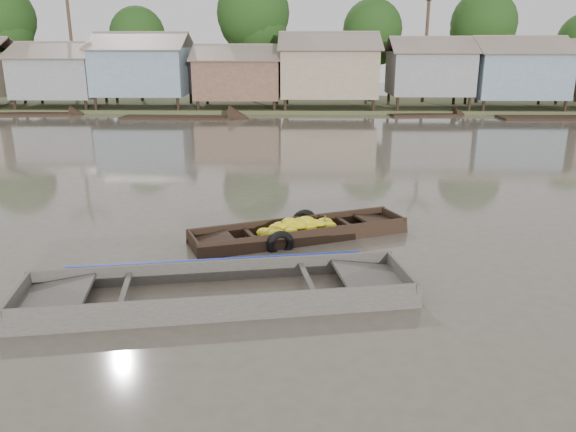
{
  "coord_description": "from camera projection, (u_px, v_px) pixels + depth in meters",
  "views": [
    {
      "loc": [
        0.69,
        -10.96,
        4.49
      ],
      "look_at": [
        0.39,
        1.11,
        0.8
      ],
      "focal_mm": 35.0,
      "sensor_mm": 36.0,
      "label": 1
    }
  ],
  "objects": [
    {
      "name": "viewer_boat",
      "position": [
        220.0,
        296.0,
        10.35
      ],
      "size": [
        7.35,
        3.08,
        0.57
      ],
      "rotation": [
        0.0,
        0.0,
        0.17
      ],
      "color": "#3B3732",
      "rests_on": "ground"
    },
    {
      "name": "banana_boat",
      "position": [
        297.0,
        233.0,
        13.56
      ],
      "size": [
        5.4,
        3.25,
        0.75
      ],
      "rotation": [
        0.0,
        0.0,
        0.4
      ],
      "color": "black",
      "rests_on": "ground"
    },
    {
      "name": "riverbank",
      "position": [
        334.0,
        65.0,
        41.3
      ],
      "size": [
        120.0,
        12.47,
        10.22
      ],
      "color": "#384723",
      "rests_on": "ground"
    },
    {
      "name": "distant_boats",
      "position": [
        427.0,
        122.0,
        34.54
      ],
      "size": [
        47.21,
        14.28,
        0.35
      ],
      "color": "black",
      "rests_on": "ground"
    },
    {
      "name": "ground",
      "position": [
        268.0,
        268.0,
        11.81
      ],
      "size": [
        120.0,
        120.0,
        0.0
      ],
      "primitive_type": "plane",
      "color": "#514B3E",
      "rests_on": "ground"
    }
  ]
}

